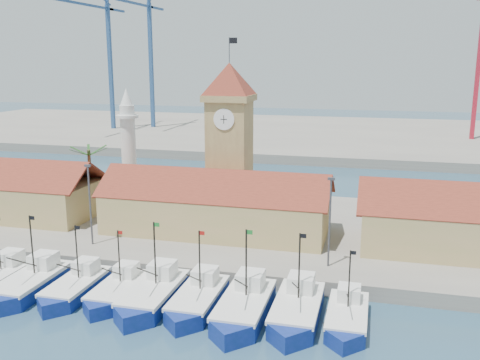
# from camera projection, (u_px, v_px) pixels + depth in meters

# --- Properties ---
(ground) EXTENTS (400.00, 400.00, 0.00)m
(ground) POSITION_uv_depth(u_px,v_px,m) (149.00, 319.00, 45.53)
(ground) COLOR #1E3D50
(ground) RESTS_ON ground
(quay) EXTENTS (140.00, 32.00, 1.50)m
(quay) POSITION_uv_depth(u_px,v_px,m) (226.00, 227.00, 68.04)
(quay) COLOR gray
(quay) RESTS_ON ground
(terminal) EXTENTS (240.00, 80.00, 2.00)m
(terminal) POSITION_uv_depth(u_px,v_px,m) (310.00, 135.00, 149.22)
(terminal) COLOR gray
(terminal) RESTS_ON ground
(boat_1) EXTENTS (3.76, 10.30, 7.79)m
(boat_1) POSITION_uv_depth(u_px,v_px,m) (29.00, 285.00, 50.29)
(boat_1) COLOR navy
(boat_1) RESTS_ON ground
(boat_2) EXTENTS (3.39, 9.27, 7.02)m
(boat_2) POSITION_uv_depth(u_px,v_px,m) (74.00, 289.00, 49.70)
(boat_2) COLOR navy
(boat_2) RESTS_ON ground
(boat_3) EXTENTS (3.26, 8.94, 6.76)m
(boat_3) POSITION_uv_depth(u_px,v_px,m) (117.00, 292.00, 49.03)
(boat_3) COLOR navy
(boat_3) RESTS_ON ground
(boat_4) EXTENTS (3.83, 10.48, 7.93)m
(boat_4) POSITION_uv_depth(u_px,v_px,m) (152.00, 297.00, 47.87)
(boat_4) COLOR navy
(boat_4) RESTS_ON ground
(boat_5) EXTENTS (3.57, 9.77, 7.39)m
(boat_5) POSITION_uv_depth(u_px,v_px,m) (197.00, 301.00, 47.08)
(boat_5) COLOR navy
(boat_5) RESTS_ON ground
(boat_6) EXTENTS (3.90, 10.67, 8.08)m
(boat_6) POSITION_uv_depth(u_px,v_px,m) (243.00, 309.00, 45.39)
(boat_6) COLOR navy
(boat_6) RESTS_ON ground
(boat_7) EXTENTS (3.81, 10.43, 7.89)m
(boat_7) POSITION_uv_depth(u_px,v_px,m) (296.00, 312.00, 44.96)
(boat_7) COLOR navy
(boat_7) RESTS_ON ground
(boat_8) EXTENTS (3.26, 8.92, 6.75)m
(boat_8) POSITION_uv_depth(u_px,v_px,m) (347.00, 319.00, 43.97)
(boat_8) COLOR navy
(boat_8) RESTS_ON ground
(hall_center) EXTENTS (27.04, 10.13, 7.61)m
(hall_center) POSITION_uv_depth(u_px,v_px,m) (216.00, 211.00, 63.54)
(hall_center) COLOR tan
(hall_center) RESTS_ON quay
(clock_tower) EXTENTS (5.80, 5.80, 22.70)m
(clock_tower) POSITION_uv_depth(u_px,v_px,m) (230.00, 137.00, 67.44)
(clock_tower) COLOR tan
(clock_tower) RESTS_ON quay
(minaret) EXTENTS (3.00, 3.00, 16.30)m
(minaret) POSITION_uv_depth(u_px,v_px,m) (129.00, 147.00, 73.47)
(minaret) COLOR silver
(minaret) RESTS_ON quay
(palm_tree) EXTENTS (5.60, 5.03, 8.39)m
(palm_tree) POSITION_uv_depth(u_px,v_px,m) (90.00, 173.00, 73.57)
(palm_tree) COLOR brown
(palm_tree) RESTS_ON quay
(lamp_posts) EXTENTS (80.70, 0.25, 9.03)m
(lamp_posts) POSITION_uv_depth(u_px,v_px,m) (198.00, 209.00, 55.32)
(lamp_posts) COLOR #3F3F44
(lamp_posts) RESTS_ON quay
(crane_blue_far) EXTENTS (1.00, 38.22, 41.25)m
(crane_blue_far) POSITION_uv_depth(u_px,v_px,m) (105.00, 45.00, 147.72)
(crane_blue_far) COLOR #2A4E81
(crane_blue_far) RESTS_ON terminal
(crane_blue_near) EXTENTS (1.00, 29.90, 42.10)m
(crane_blue_near) POSITION_uv_depth(u_px,v_px,m) (149.00, 46.00, 152.25)
(crane_blue_near) COLOR #2A4E81
(crane_blue_near) RESTS_ON terminal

